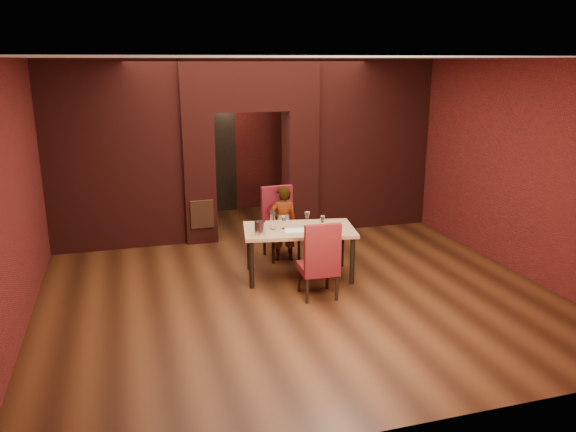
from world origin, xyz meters
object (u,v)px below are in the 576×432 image
object	(u,v)px
dining_table	(299,252)
person_seated	(283,224)
wine_glass_a	(284,223)
chair_near	(318,259)
wine_glass_c	(323,222)
water_bottle	(273,219)
potted_plant	(318,244)
wine_bucket	(260,228)
chair_far	(281,224)
wine_glass_b	(307,219)

from	to	relation	value
dining_table	person_seated	bearing A→B (deg)	102.03
dining_table	wine_glass_a	size ratio (longest dim) A/B	8.77
chair_near	wine_glass_c	distance (m)	0.79
water_bottle	wine_glass_c	bearing A→B (deg)	-14.06
person_seated	potted_plant	size ratio (longest dim) A/B	3.27
wine_glass_a	potted_plant	world-z (taller)	wine_glass_a
dining_table	wine_bucket	size ratio (longest dim) A/B	8.29
chair_far	water_bottle	size ratio (longest dim) A/B	3.90
person_seated	wine_glass_c	world-z (taller)	person_seated
dining_table	chair_near	world-z (taller)	chair_near
dining_table	wine_glass_a	xyz separation A→B (m)	(-0.22, 0.05, 0.47)
person_seated	wine_glass_b	distance (m)	0.77
person_seated	wine_bucket	size ratio (longest dim) A/B	6.30
person_seated	water_bottle	xyz separation A→B (m)	(-0.36, -0.71, 0.29)
wine_bucket	potted_plant	world-z (taller)	wine_bucket
wine_bucket	wine_glass_a	bearing A→B (deg)	25.56
wine_glass_a	wine_bucket	bearing A→B (deg)	-154.44
potted_plant	wine_glass_b	bearing A→B (deg)	-120.01
wine_glass_c	water_bottle	world-z (taller)	water_bottle
chair_far	chair_near	size ratio (longest dim) A/B	1.07
dining_table	chair_near	distance (m)	0.79
person_seated	chair_far	bearing A→B (deg)	-85.45
wine_glass_b	potted_plant	world-z (taller)	wine_glass_b
person_seated	wine_glass_a	world-z (taller)	person_seated
chair_near	wine_bucket	world-z (taller)	chair_near
wine_glass_b	wine_glass_c	distance (m)	0.25
dining_table	potted_plant	distance (m)	1.06
chair_far	wine_glass_a	distance (m)	0.91
wine_glass_b	wine_glass_c	world-z (taller)	wine_glass_b
chair_near	wine_bucket	xyz separation A→B (m)	(-0.66, 0.62, 0.31)
chair_far	wine_glass_a	world-z (taller)	chair_far
person_seated	wine_glass_a	distance (m)	0.80
chair_near	potted_plant	distance (m)	1.76
chair_near	wine_glass_b	world-z (taller)	chair_near
person_seated	chair_near	bearing A→B (deg)	98.25
dining_table	chair_near	size ratio (longest dim) A/B	1.49
wine_glass_a	wine_glass_b	bearing A→B (deg)	3.99
wine_glass_b	potted_plant	size ratio (longest dim) A/B	0.58
person_seated	wine_bucket	bearing A→B (deg)	63.22
water_bottle	dining_table	bearing A→B (deg)	-10.31
chair_far	potted_plant	bearing A→B (deg)	-7.82
chair_near	wine_bucket	size ratio (longest dim) A/B	5.58
dining_table	wine_glass_a	world-z (taller)	wine_glass_a
wine_glass_a	water_bottle	bearing A→B (deg)	171.31
wine_glass_a	potted_plant	size ratio (longest dim) A/B	0.49
chair_near	person_seated	xyz separation A→B (m)	(-0.05, 1.55, 0.07)
wine_glass_c	wine_glass_a	bearing A→B (deg)	164.40
person_seated	wine_glass_b	bearing A→B (deg)	110.21
person_seated	wine_glass_c	size ratio (longest dim) A/B	6.46
wine_glass_a	water_bottle	distance (m)	0.17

